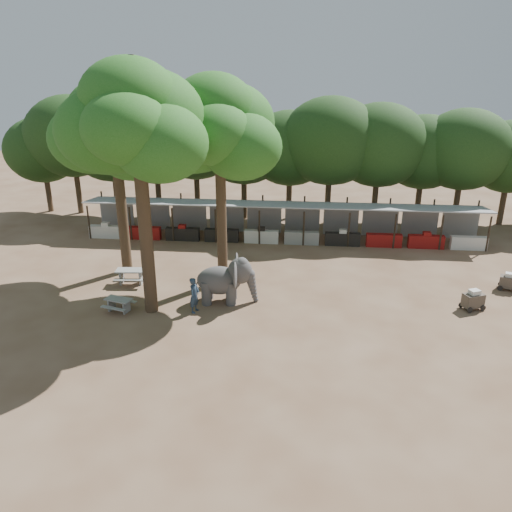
# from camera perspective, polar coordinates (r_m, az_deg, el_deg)

# --- Properties ---
(ground) EXTENTS (100.00, 100.00, 0.00)m
(ground) POSITION_cam_1_polar(r_m,az_deg,el_deg) (23.11, 1.27, -9.14)
(ground) COLOR brown
(ground) RESTS_ON ground
(vendor_stalls) EXTENTS (28.00, 2.99, 2.80)m
(vendor_stalls) POSITION_cam_1_polar(r_m,az_deg,el_deg) (35.39, 3.02, 3.77)
(vendor_stalls) COLOR gray
(vendor_stalls) RESTS_ON ground
(yard_tree_left) EXTENTS (7.10, 6.90, 11.02)m
(yard_tree_left) POSITION_cam_1_polar(r_m,az_deg,el_deg) (29.34, -16.04, 13.51)
(yard_tree_left) COLOR #332316
(yard_tree_left) RESTS_ON ground
(yard_tree_center) EXTENTS (7.10, 6.90, 12.04)m
(yard_tree_center) POSITION_cam_1_polar(r_m,az_deg,el_deg) (23.54, -13.67, 14.57)
(yard_tree_center) COLOR #332316
(yard_tree_center) RESTS_ON ground
(yard_tree_back) EXTENTS (7.10, 6.90, 11.36)m
(yard_tree_back) POSITION_cam_1_polar(r_m,az_deg,el_deg) (26.73, -4.45, 14.32)
(yard_tree_back) COLOR #332316
(yard_tree_back) RESTS_ON ground
(backdrop_trees) EXTENTS (46.46, 5.95, 8.33)m
(backdrop_trees) POSITION_cam_1_polar(r_m,az_deg,el_deg) (39.46, 3.51, 11.99)
(backdrop_trees) COLOR #332316
(backdrop_trees) RESTS_ON ground
(elephant) EXTENTS (3.26, 2.48, 2.47)m
(elephant) POSITION_cam_1_polar(r_m,az_deg,el_deg) (25.83, -3.40, -2.73)
(elephant) COLOR #3F3D3D
(elephant) RESTS_ON ground
(handler) EXTENTS (0.62, 0.76, 1.83)m
(handler) POSITION_cam_1_polar(r_m,az_deg,el_deg) (25.05, -7.06, -4.45)
(handler) COLOR #26384C
(handler) RESTS_ON ground
(picnic_table_near) EXTENTS (1.63, 1.54, 0.68)m
(picnic_table_near) POSITION_cam_1_polar(r_m,az_deg,el_deg) (26.05, -15.41, -5.20)
(picnic_table_near) COLOR gray
(picnic_table_near) RESTS_ON ground
(picnic_table_far) EXTENTS (1.79, 1.63, 0.83)m
(picnic_table_far) POSITION_cam_1_polar(r_m,az_deg,el_deg) (29.09, -14.07, -2.05)
(picnic_table_far) COLOR gray
(picnic_table_far) RESTS_ON ground
(cart_front) EXTENTS (1.29, 1.09, 1.07)m
(cart_front) POSITION_cam_1_polar(r_m,az_deg,el_deg) (27.55, 23.57, -4.60)
(cart_front) COLOR #3E332A
(cart_front) RESTS_ON ground
(cart_back) EXTENTS (1.19, 1.00, 0.99)m
(cart_back) POSITION_cam_1_polar(r_m,az_deg,el_deg) (30.75, 26.91, -2.63)
(cart_back) COLOR #3E332A
(cart_back) RESTS_ON ground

